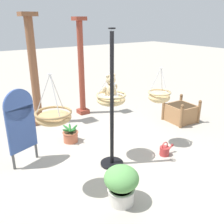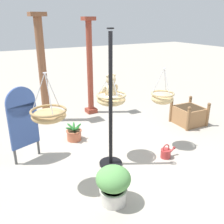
{
  "view_description": "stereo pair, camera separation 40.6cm",
  "coord_description": "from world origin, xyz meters",
  "px_view_note": "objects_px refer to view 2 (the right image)",
  "views": [
    {
      "loc": [
        -2.52,
        -3.65,
        2.65
      ],
      "look_at": [
        0.0,
        0.03,
        0.99
      ],
      "focal_mm": 40.16,
      "sensor_mm": 36.0,
      "label": 1
    },
    {
      "loc": [
        -2.17,
        -3.86,
        2.65
      ],
      "look_at": [
        0.0,
        0.03,
        0.99
      ],
      "focal_mm": 40.16,
      "sensor_mm": 36.0,
      "label": 2
    }
  ],
  "objects_px": {
    "hanging_basket_with_teddy": "(111,99)",
    "potted_plant_tall_leafy": "(113,184)",
    "display_pole_central": "(111,127)",
    "hanging_basket_left_high": "(49,115)",
    "display_sign_board": "(23,118)",
    "greenhouse_pillar_right": "(43,72)",
    "potted_plant_fern_front": "(74,134)",
    "teddy_bear": "(111,88)",
    "hanging_basket_right_low": "(162,98)",
    "wooden_planter_box": "(189,115)",
    "greenhouse_pillar_left": "(90,69)",
    "watering_can": "(166,153)"
  },
  "relations": [
    {
      "from": "greenhouse_pillar_right",
      "to": "potted_plant_fern_front",
      "type": "relative_size",
      "value": 6.68
    },
    {
      "from": "hanging_basket_left_high",
      "to": "display_sign_board",
      "type": "height_order",
      "value": "hanging_basket_left_high"
    },
    {
      "from": "potted_plant_fern_front",
      "to": "potted_plant_tall_leafy",
      "type": "xyz_separation_m",
      "value": [
        -0.25,
        -2.28,
        0.18
      ]
    },
    {
      "from": "display_pole_central",
      "to": "greenhouse_pillar_left",
      "type": "height_order",
      "value": "greenhouse_pillar_left"
    },
    {
      "from": "hanging_basket_right_low",
      "to": "display_sign_board",
      "type": "distance_m",
      "value": 2.8
    },
    {
      "from": "display_sign_board",
      "to": "hanging_basket_left_high",
      "type": "bearing_deg",
      "value": -79.91
    },
    {
      "from": "greenhouse_pillar_left",
      "to": "greenhouse_pillar_right",
      "type": "height_order",
      "value": "greenhouse_pillar_right"
    },
    {
      "from": "greenhouse_pillar_right",
      "to": "display_sign_board",
      "type": "xyz_separation_m",
      "value": [
        -0.9,
        -1.84,
        -0.47
      ]
    },
    {
      "from": "greenhouse_pillar_left",
      "to": "wooden_planter_box",
      "type": "distance_m",
      "value": 3.0
    },
    {
      "from": "hanging_basket_right_low",
      "to": "potted_plant_tall_leafy",
      "type": "bearing_deg",
      "value": -148.57
    },
    {
      "from": "greenhouse_pillar_right",
      "to": "wooden_planter_box",
      "type": "height_order",
      "value": "greenhouse_pillar_right"
    },
    {
      "from": "display_pole_central",
      "to": "hanging_basket_with_teddy",
      "type": "relative_size",
      "value": 4.06
    },
    {
      "from": "greenhouse_pillar_left",
      "to": "display_sign_board",
      "type": "distance_m",
      "value": 2.91
    },
    {
      "from": "potted_plant_tall_leafy",
      "to": "greenhouse_pillar_right",
      "type": "bearing_deg",
      "value": 89.54
    },
    {
      "from": "greenhouse_pillar_right",
      "to": "hanging_basket_right_low",
      "type": "bearing_deg",
      "value": -57.06
    },
    {
      "from": "hanging_basket_left_high",
      "to": "watering_can",
      "type": "height_order",
      "value": "hanging_basket_left_high"
    },
    {
      "from": "hanging_basket_right_low",
      "to": "display_sign_board",
      "type": "xyz_separation_m",
      "value": [
        -2.65,
        0.86,
        -0.23
      ]
    },
    {
      "from": "greenhouse_pillar_right",
      "to": "wooden_planter_box",
      "type": "relative_size",
      "value": 3.54
    },
    {
      "from": "potted_plant_tall_leafy",
      "to": "hanging_basket_with_teddy",
      "type": "bearing_deg",
      "value": 62.28
    },
    {
      "from": "display_pole_central",
      "to": "hanging_basket_left_high",
      "type": "xyz_separation_m",
      "value": [
        -1.15,
        -0.17,
        0.51
      ]
    },
    {
      "from": "potted_plant_tall_leafy",
      "to": "display_sign_board",
      "type": "xyz_separation_m",
      "value": [
        -0.87,
        1.95,
        0.55
      ]
    },
    {
      "from": "hanging_basket_with_teddy",
      "to": "display_sign_board",
      "type": "xyz_separation_m",
      "value": [
        -1.51,
        0.74,
        -0.35
      ]
    },
    {
      "from": "hanging_basket_left_high",
      "to": "hanging_basket_right_low",
      "type": "xyz_separation_m",
      "value": [
        2.45,
        0.3,
        -0.18
      ]
    },
    {
      "from": "greenhouse_pillar_right",
      "to": "wooden_planter_box",
      "type": "bearing_deg",
      "value": -32.8
    },
    {
      "from": "teddy_bear",
      "to": "potted_plant_fern_front",
      "type": "bearing_deg",
      "value": 110.24
    },
    {
      "from": "display_pole_central",
      "to": "greenhouse_pillar_right",
      "type": "bearing_deg",
      "value": 99.15
    },
    {
      "from": "display_pole_central",
      "to": "potted_plant_fern_front",
      "type": "distance_m",
      "value": 1.49
    },
    {
      "from": "watering_can",
      "to": "hanging_basket_with_teddy",
      "type": "bearing_deg",
      "value": 148.79
    },
    {
      "from": "hanging_basket_with_teddy",
      "to": "potted_plant_tall_leafy",
      "type": "xyz_separation_m",
      "value": [
        -0.64,
        -1.21,
        -0.9
      ]
    },
    {
      "from": "wooden_planter_box",
      "to": "watering_can",
      "type": "relative_size",
      "value": 2.26
    },
    {
      "from": "greenhouse_pillar_right",
      "to": "hanging_basket_left_high",
      "type": "bearing_deg",
      "value": -103.1
    },
    {
      "from": "potted_plant_fern_front",
      "to": "teddy_bear",
      "type": "bearing_deg",
      "value": -69.76
    },
    {
      "from": "hanging_basket_right_low",
      "to": "wooden_planter_box",
      "type": "xyz_separation_m",
      "value": [
        1.49,
        0.61,
        -0.86
      ]
    },
    {
      "from": "hanging_basket_left_high",
      "to": "display_sign_board",
      "type": "xyz_separation_m",
      "value": [
        -0.21,
        1.16,
        -0.42
      ]
    },
    {
      "from": "display_pole_central",
      "to": "display_sign_board",
      "type": "bearing_deg",
      "value": 143.98
    },
    {
      "from": "hanging_basket_right_low",
      "to": "potted_plant_tall_leafy",
      "type": "xyz_separation_m",
      "value": [
        -1.78,
        -1.09,
        -0.78
      ]
    },
    {
      "from": "hanging_basket_with_teddy",
      "to": "hanging_basket_right_low",
      "type": "bearing_deg",
      "value": -6.11
    },
    {
      "from": "greenhouse_pillar_right",
      "to": "teddy_bear",
      "type": "bearing_deg",
      "value": -76.67
    },
    {
      "from": "greenhouse_pillar_right",
      "to": "wooden_planter_box",
      "type": "distance_m",
      "value": 4.0
    },
    {
      "from": "hanging_basket_left_high",
      "to": "greenhouse_pillar_left",
      "type": "height_order",
      "value": "greenhouse_pillar_left"
    },
    {
      "from": "potted_plant_fern_front",
      "to": "greenhouse_pillar_left",
      "type": "bearing_deg",
      "value": 53.04
    },
    {
      "from": "hanging_basket_with_teddy",
      "to": "watering_can",
      "type": "relative_size",
      "value": 1.77
    },
    {
      "from": "hanging_basket_left_high",
      "to": "potted_plant_fern_front",
      "type": "distance_m",
      "value": 2.09
    },
    {
      "from": "display_pole_central",
      "to": "wooden_planter_box",
      "type": "relative_size",
      "value": 3.18
    },
    {
      "from": "hanging_basket_left_high",
      "to": "greenhouse_pillar_left",
      "type": "bearing_deg",
      "value": 55.69
    },
    {
      "from": "display_pole_central",
      "to": "wooden_planter_box",
      "type": "height_order",
      "value": "display_pole_central"
    },
    {
      "from": "potted_plant_tall_leafy",
      "to": "display_pole_central",
      "type": "bearing_deg",
      "value": 63.16
    },
    {
      "from": "greenhouse_pillar_right",
      "to": "potted_plant_tall_leafy",
      "type": "xyz_separation_m",
      "value": [
        -0.03,
        -3.79,
        -1.01
      ]
    },
    {
      "from": "potted_plant_tall_leafy",
      "to": "watering_can",
      "type": "bearing_deg",
      "value": 21.77
    },
    {
      "from": "wooden_planter_box",
      "to": "potted_plant_tall_leafy",
      "type": "bearing_deg",
      "value": -152.53
    }
  ]
}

